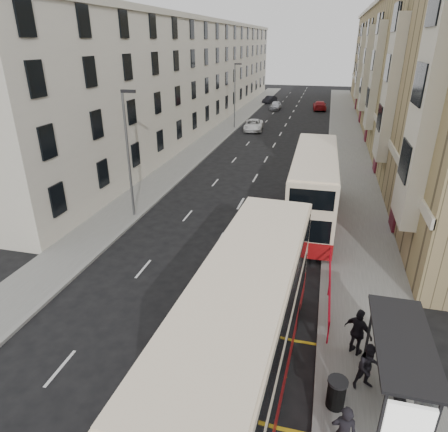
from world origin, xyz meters
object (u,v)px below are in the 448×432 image
(double_decker_front, at_px, (244,334))
(litter_bin, at_px, (336,393))
(car_red, at_px, (320,105))
(street_lamp_far, at_px, (235,92))
(bus_shelter, at_px, (407,369))
(street_lamp_near, at_px, (128,148))
(car_silver, at_px, (276,105))
(pedestrian_mid, at_px, (369,367))
(white_van, at_px, (253,125))
(double_decker_rear, at_px, (313,187))
(car_dark, at_px, (270,99))
(pedestrian_far, at_px, (358,332))

(double_decker_front, height_order, litter_bin, double_decker_front)
(litter_bin, height_order, car_red, car_red)
(street_lamp_far, bearing_deg, bus_shelter, -70.88)
(street_lamp_near, distance_m, car_silver, 47.14)
(street_lamp_near, xyz_separation_m, street_lamp_far, (0.00, 30.00, 0.00))
(pedestrian_mid, height_order, white_van, pedestrian_mid)
(car_red, bearing_deg, pedestrian_mid, 89.99)
(street_lamp_far, xyz_separation_m, double_decker_rear, (11.35, -27.83, -2.33))
(car_red, bearing_deg, double_decker_rear, 87.82)
(double_decker_front, bearing_deg, car_silver, 98.99)
(car_dark, xyz_separation_m, car_red, (9.30, -6.11, 0.11))
(double_decker_front, distance_m, white_van, 42.33)
(street_lamp_far, relative_size, double_decker_rear, 0.70)
(street_lamp_far, distance_m, car_silver, 17.62)
(street_lamp_near, relative_size, car_dark, 2.07)
(pedestrian_far, height_order, car_silver, pedestrian_far)
(street_lamp_far, relative_size, pedestrian_mid, 4.62)
(bus_shelter, bearing_deg, street_lamp_near, 139.86)
(double_decker_front, relative_size, white_van, 2.43)
(bus_shelter, distance_m, street_lamp_far, 44.94)
(double_decker_rear, relative_size, car_dark, 2.95)
(pedestrian_mid, bearing_deg, bus_shelter, -71.38)
(street_lamp_near, distance_m, litter_bin, 18.29)
(bus_shelter, xyz_separation_m, double_decker_front, (-4.79, -0.03, 0.28))
(double_decker_rear, height_order, car_dark, double_decker_rear)
(bus_shelter, relative_size, pedestrian_far, 2.24)
(double_decker_rear, height_order, car_red, double_decker_rear)
(bus_shelter, bearing_deg, litter_bin, 179.13)
(double_decker_rear, height_order, litter_bin, double_decker_rear)
(street_lamp_near, distance_m, car_red, 49.57)
(street_lamp_far, distance_m, pedestrian_far, 42.18)
(pedestrian_mid, bearing_deg, double_decker_rear, 81.28)
(litter_bin, bearing_deg, bus_shelter, -0.87)
(bus_shelter, bearing_deg, car_silver, 100.96)
(bus_shelter, height_order, car_dark, bus_shelter)
(car_red, bearing_deg, litter_bin, 89.00)
(car_red, bearing_deg, car_silver, 7.88)
(bus_shelter, bearing_deg, pedestrian_mid, 127.93)
(white_van, bearing_deg, pedestrian_mid, -80.52)
(street_lamp_near, bearing_deg, car_silver, 86.07)
(bus_shelter, bearing_deg, car_red, 94.00)
(car_silver, distance_m, car_dark, 7.82)
(car_dark, bearing_deg, car_silver, -57.46)
(double_decker_front, xyz_separation_m, pedestrian_mid, (3.98, 1.07, -1.40))
(street_lamp_far, xyz_separation_m, white_van, (2.66, -0.74, -3.95))
(bus_shelter, xyz_separation_m, pedestrian_mid, (-0.82, 1.05, -1.12))
(pedestrian_far, xyz_separation_m, car_dark, (-12.46, 64.17, -0.46))
(street_lamp_near, relative_size, litter_bin, 7.54)
(car_dark, bearing_deg, street_lamp_near, -74.01)
(double_decker_rear, relative_size, white_van, 2.30)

